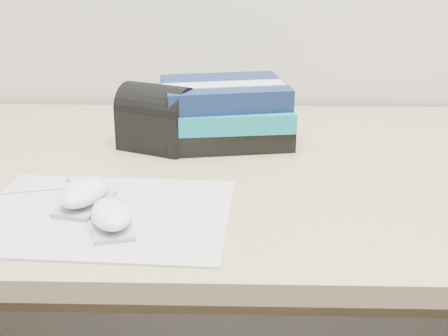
{
  "coord_description": "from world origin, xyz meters",
  "views": [
    {
      "loc": [
        -0.02,
        0.55,
        1.11
      ],
      "look_at": [
        -0.04,
        1.45,
        0.77
      ],
      "focal_mm": 50.0,
      "sensor_mm": 36.0,
      "label": 1
    }
  ],
  "objects_px": {
    "mouse_front": "(112,216)",
    "pouch": "(157,118)",
    "mouse_rear": "(84,194)",
    "book_stack": "(226,112)",
    "desk": "(248,264)"
  },
  "relations": [
    {
      "from": "mouse_front",
      "to": "pouch",
      "type": "height_order",
      "value": "pouch"
    },
    {
      "from": "pouch",
      "to": "desk",
      "type": "bearing_deg",
      "value": -7.75
    },
    {
      "from": "mouse_front",
      "to": "book_stack",
      "type": "relative_size",
      "value": 0.41
    },
    {
      "from": "book_stack",
      "to": "pouch",
      "type": "xyz_separation_m",
      "value": [
        -0.13,
        -0.05,
        0.0
      ]
    },
    {
      "from": "book_stack",
      "to": "desk",
      "type": "bearing_deg",
      "value": -56.67
    },
    {
      "from": "mouse_rear",
      "to": "mouse_front",
      "type": "relative_size",
      "value": 1.05
    },
    {
      "from": "pouch",
      "to": "mouse_rear",
      "type": "bearing_deg",
      "value": -104.66
    },
    {
      "from": "mouse_rear",
      "to": "pouch",
      "type": "height_order",
      "value": "pouch"
    },
    {
      "from": "desk",
      "to": "mouse_front",
      "type": "relative_size",
      "value": 14.59
    },
    {
      "from": "mouse_rear",
      "to": "book_stack",
      "type": "bearing_deg",
      "value": 58.6
    },
    {
      "from": "mouse_rear",
      "to": "mouse_front",
      "type": "xyz_separation_m",
      "value": [
        0.05,
        -0.07,
        -0.0
      ]
    },
    {
      "from": "mouse_front",
      "to": "book_stack",
      "type": "bearing_deg",
      "value": 69.88
    },
    {
      "from": "desk",
      "to": "mouse_front",
      "type": "height_order",
      "value": "mouse_front"
    },
    {
      "from": "mouse_front",
      "to": "pouch",
      "type": "bearing_deg",
      "value": 86.88
    },
    {
      "from": "pouch",
      "to": "book_stack",
      "type": "bearing_deg",
      "value": 20.8
    }
  ]
}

